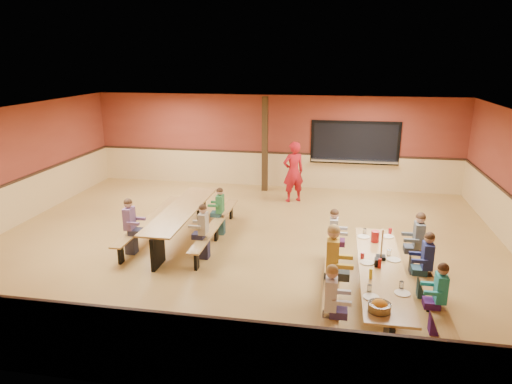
# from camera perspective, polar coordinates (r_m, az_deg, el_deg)

# --- Properties ---
(ground) EXTENTS (12.00, 12.00, 0.00)m
(ground) POSITION_cam_1_polar(r_m,az_deg,el_deg) (10.71, -1.58, -6.37)
(ground) COLOR olive
(ground) RESTS_ON ground
(room_envelope) EXTENTS (12.04, 10.04, 3.02)m
(room_envelope) POSITION_cam_1_polar(r_m,az_deg,el_deg) (10.46, -1.61, -2.88)
(room_envelope) COLOR brown
(room_envelope) RESTS_ON ground
(kitchen_pass_through) EXTENTS (2.78, 0.28, 1.38)m
(kitchen_pass_through) POSITION_cam_1_polar(r_m,az_deg,el_deg) (14.87, 12.25, 5.81)
(kitchen_pass_through) COLOR black
(kitchen_pass_through) RESTS_ON ground
(structural_post) EXTENTS (0.18, 0.18, 3.00)m
(structural_post) POSITION_cam_1_polar(r_m,az_deg,el_deg) (14.47, 1.12, 5.94)
(structural_post) COLOR black
(structural_post) RESTS_ON ground
(cafeteria_table_main) EXTENTS (1.91, 3.70, 0.74)m
(cafeteria_table_main) POSITION_cam_1_polar(r_m,az_deg,el_deg) (8.25, 15.27, -10.31)
(cafeteria_table_main) COLOR #A47C41
(cafeteria_table_main) RESTS_ON ground
(cafeteria_table_second) EXTENTS (1.91, 3.70, 0.74)m
(cafeteria_table_second) POSITION_cam_1_polar(r_m,az_deg,el_deg) (10.94, -9.23, -3.12)
(cafeteria_table_second) COLOR #A47C41
(cafeteria_table_second) RESTS_ON ground
(seated_child_white_left) EXTENTS (0.39, 0.32, 1.25)m
(seated_child_white_left) POSITION_cam_1_polar(r_m,az_deg,el_deg) (7.09, 9.29, -13.71)
(seated_child_white_left) COLOR silver
(seated_child_white_left) RESTS_ON ground
(seated_adult_yellow) EXTENTS (0.46, 0.38, 1.40)m
(seated_adult_yellow) POSITION_cam_1_polar(r_m,az_deg,el_deg) (8.16, 9.50, -8.84)
(seated_adult_yellow) COLOR gold
(seated_adult_yellow) RESTS_ON ground
(seated_child_grey_left) EXTENTS (0.37, 0.30, 1.20)m
(seated_child_grey_left) POSITION_cam_1_polar(r_m,az_deg,el_deg) (9.54, 9.63, -5.66)
(seated_child_grey_left) COLOR #B1B1B1
(seated_child_grey_left) RESTS_ON ground
(seated_child_teal_right) EXTENTS (0.35, 0.29, 1.18)m
(seated_child_teal_right) POSITION_cam_1_polar(r_m,az_deg,el_deg) (7.74, 21.95, -12.34)
(seated_child_teal_right) COLOR teal
(seated_child_teal_right) RESTS_ON ground
(seated_child_navy_right) EXTENTS (0.38, 0.31, 1.22)m
(seated_child_navy_right) POSITION_cam_1_polar(r_m,az_deg,el_deg) (8.73, 20.52, -8.61)
(seated_child_navy_right) COLOR navy
(seated_child_navy_right) RESTS_ON ground
(seated_child_char_right) EXTENTS (0.39, 0.32, 1.26)m
(seated_child_char_right) POSITION_cam_1_polar(r_m,az_deg,el_deg) (9.58, 19.59, -6.13)
(seated_child_char_right) COLOR #4E5558
(seated_child_char_right) RESTS_ON ground
(seated_child_purple_sec) EXTENTS (0.38, 0.31, 1.24)m
(seated_child_purple_sec) POSITION_cam_1_polar(r_m,az_deg,el_deg) (10.31, -15.48, -4.20)
(seated_child_purple_sec) COLOR slate
(seated_child_purple_sec) RESTS_ON ground
(seated_child_green_sec) EXTENTS (0.34, 0.28, 1.15)m
(seated_child_green_sec) POSITION_cam_1_polar(r_m,az_deg,el_deg) (11.06, -4.50, -2.44)
(seated_child_green_sec) COLOR #2C713B
(seated_child_green_sec) RESTS_ON ground
(seated_child_tan_sec) EXTENTS (0.36, 0.30, 1.19)m
(seated_child_tan_sec) POSITION_cam_1_polar(r_m,az_deg,el_deg) (9.78, -6.57, -4.98)
(seated_child_tan_sec) COLOR #AAA088
(seated_child_tan_sec) RESTS_ON ground
(standing_woman) EXTENTS (0.79, 0.70, 1.81)m
(standing_woman) POSITION_cam_1_polar(r_m,az_deg,el_deg) (13.51, 4.69, 2.53)
(standing_woman) COLOR #B0141C
(standing_woman) RESTS_ON ground
(punch_pitcher) EXTENTS (0.16, 0.16, 0.22)m
(punch_pitcher) POSITION_cam_1_polar(r_m,az_deg,el_deg) (9.10, 14.67, -5.40)
(punch_pitcher) COLOR #B31719
(punch_pitcher) RESTS_ON cafeteria_table_main
(chip_bowl) EXTENTS (0.32, 0.32, 0.15)m
(chip_bowl) POSITION_cam_1_polar(r_m,az_deg,el_deg) (6.81, 15.18, -13.62)
(chip_bowl) COLOR orange
(chip_bowl) RESTS_ON cafeteria_table_main
(napkin_dispenser) EXTENTS (0.10, 0.14, 0.13)m
(napkin_dispenser) POSITION_cam_1_polar(r_m,az_deg,el_deg) (8.14, 14.95, -8.48)
(napkin_dispenser) COLOR black
(napkin_dispenser) RESTS_ON cafeteria_table_main
(condiment_mustard) EXTENTS (0.06, 0.06, 0.17)m
(condiment_mustard) POSITION_cam_1_polar(r_m,az_deg,el_deg) (7.67, 14.15, -9.85)
(condiment_mustard) COLOR yellow
(condiment_mustard) RESTS_ON cafeteria_table_main
(condiment_ketchup) EXTENTS (0.06, 0.06, 0.17)m
(condiment_ketchup) POSITION_cam_1_polar(r_m,az_deg,el_deg) (8.06, 15.21, -8.59)
(condiment_ketchup) COLOR #B2140F
(condiment_ketchup) RESTS_ON cafeteria_table_main
(table_paddle) EXTENTS (0.16, 0.16, 0.56)m
(table_paddle) POSITION_cam_1_polar(r_m,az_deg,el_deg) (8.38, 15.38, -7.22)
(table_paddle) COLOR black
(table_paddle) RESTS_ON cafeteria_table_main
(place_settings) EXTENTS (0.65, 3.30, 0.11)m
(place_settings) POSITION_cam_1_polar(r_m,az_deg,el_deg) (8.13, 15.41, -8.61)
(place_settings) COLOR beige
(place_settings) RESTS_ON cafeteria_table_main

